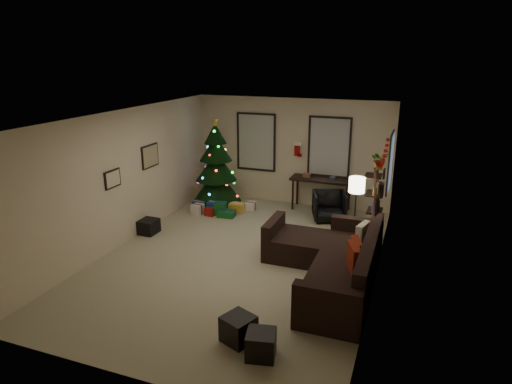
# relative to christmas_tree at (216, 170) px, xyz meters

# --- Properties ---
(floor) EXTENTS (7.00, 7.00, 0.00)m
(floor) POSITION_rel_christmas_tree_xyz_m (1.70, -2.61, -0.96)
(floor) COLOR tan
(floor) RESTS_ON ground
(ceiling) EXTENTS (7.00, 7.00, 0.00)m
(ceiling) POSITION_rel_christmas_tree_xyz_m (1.70, -2.61, 1.74)
(ceiling) COLOR white
(ceiling) RESTS_ON floor
(wall_back) EXTENTS (5.00, 0.00, 5.00)m
(wall_back) POSITION_rel_christmas_tree_xyz_m (1.70, 0.89, 0.39)
(wall_back) COLOR beige
(wall_back) RESTS_ON floor
(wall_front) EXTENTS (5.00, 0.00, 5.00)m
(wall_front) POSITION_rel_christmas_tree_xyz_m (1.70, -6.11, 0.39)
(wall_front) COLOR beige
(wall_front) RESTS_ON floor
(wall_left) EXTENTS (0.00, 7.00, 7.00)m
(wall_left) POSITION_rel_christmas_tree_xyz_m (-0.80, -2.61, 0.39)
(wall_left) COLOR beige
(wall_left) RESTS_ON floor
(wall_right) EXTENTS (0.00, 7.00, 7.00)m
(wall_right) POSITION_rel_christmas_tree_xyz_m (4.20, -2.61, 0.39)
(wall_right) COLOR beige
(wall_right) RESTS_ON floor
(window_back_left) EXTENTS (1.05, 0.06, 1.50)m
(window_back_left) POSITION_rel_christmas_tree_xyz_m (0.75, 0.86, 0.59)
(window_back_left) COLOR #728CB2
(window_back_left) RESTS_ON wall_back
(window_back_right) EXTENTS (1.05, 0.06, 1.50)m
(window_back_right) POSITION_rel_christmas_tree_xyz_m (2.65, 0.86, 0.59)
(window_back_right) COLOR #728CB2
(window_back_right) RESTS_ON wall_back
(window_right_wall) EXTENTS (0.06, 0.90, 1.30)m
(window_right_wall) POSITION_rel_christmas_tree_xyz_m (4.17, -0.06, 0.54)
(window_right_wall) COLOR #728CB2
(window_right_wall) RESTS_ON wall_right
(christmas_tree) EXTENTS (1.24, 1.24, 2.31)m
(christmas_tree) POSITION_rel_christmas_tree_xyz_m (0.00, 0.00, 0.00)
(christmas_tree) COLOR black
(christmas_tree) RESTS_ON floor
(presents) EXTENTS (1.50, 1.05, 0.30)m
(presents) POSITION_rel_christmas_tree_xyz_m (0.23, -0.43, -0.84)
(presents) COLOR gold
(presents) RESTS_ON floor
(sofa) EXTENTS (2.07, 3.00, 0.91)m
(sofa) POSITION_rel_christmas_tree_xyz_m (3.52, -2.82, -0.65)
(sofa) COLOR black
(sofa) RESTS_ON floor
(pillow_red_a) EXTENTS (0.29, 0.51, 0.49)m
(pillow_red_a) POSITION_rel_christmas_tree_xyz_m (3.91, -3.29, -0.32)
(pillow_red_a) COLOR maroon
(pillow_red_a) RESTS_ON sofa
(pillow_red_b) EXTENTS (0.26, 0.48, 0.46)m
(pillow_red_b) POSITION_rel_christmas_tree_xyz_m (3.91, -3.04, -0.32)
(pillow_red_b) COLOR maroon
(pillow_red_b) RESTS_ON sofa
(pillow_cream) EXTENTS (0.23, 0.44, 0.42)m
(pillow_cream) POSITION_rel_christmas_tree_xyz_m (3.91, -2.19, -0.33)
(pillow_cream) COLOR beige
(pillow_cream) RESTS_ON sofa
(ottoman_near) EXTENTS (0.50, 0.50, 0.37)m
(ottoman_near) POSITION_rel_christmas_tree_xyz_m (2.65, -4.99, -0.77)
(ottoman_near) COLOR black
(ottoman_near) RESTS_ON floor
(ottoman_far) EXTENTS (0.44, 0.44, 0.35)m
(ottoman_far) POSITION_rel_christmas_tree_xyz_m (3.05, -5.19, -0.78)
(ottoman_far) COLOR black
(ottoman_far) RESTS_ON floor
(desk) EXTENTS (1.50, 0.54, 0.81)m
(desk) POSITION_rel_christmas_tree_xyz_m (2.55, 0.61, -0.24)
(desk) COLOR black
(desk) RESTS_ON floor
(desk_chair) EXTENTS (0.83, 0.81, 0.69)m
(desk_chair) POSITION_rel_christmas_tree_xyz_m (2.89, -0.04, -0.61)
(desk_chair) COLOR black
(desk_chair) RESTS_ON floor
(bookshelf) EXTENTS (0.30, 0.48, 1.63)m
(bookshelf) POSITION_rel_christmas_tree_xyz_m (4.00, -0.96, -0.17)
(bookshelf) COLOR black
(bookshelf) RESTS_ON floor
(potted_plant) EXTENTS (0.59, 0.59, 0.50)m
(potted_plant) POSITION_rel_christmas_tree_xyz_m (4.00, -1.02, 0.86)
(potted_plant) COLOR #4C4C4C
(potted_plant) RESTS_ON bookshelf
(floor_lamp) EXTENTS (0.31, 0.31, 1.47)m
(floor_lamp) POSITION_rel_christmas_tree_xyz_m (3.65, -1.42, 0.27)
(floor_lamp) COLOR black
(floor_lamp) RESTS_ON floor
(art_map) EXTENTS (0.04, 0.60, 0.50)m
(art_map) POSITION_rel_christmas_tree_xyz_m (-0.78, -1.69, 0.64)
(art_map) COLOR black
(art_map) RESTS_ON wall_left
(art_abstract) EXTENTS (0.04, 0.45, 0.35)m
(art_abstract) POSITION_rel_christmas_tree_xyz_m (-0.78, -3.00, 0.47)
(art_abstract) COLOR black
(art_abstract) RESTS_ON wall_left
(gallery) EXTENTS (0.03, 1.25, 0.54)m
(gallery) POSITION_rel_christmas_tree_xyz_m (4.18, -2.68, 0.62)
(gallery) COLOR black
(gallery) RESTS_ON wall_right
(garland) EXTENTS (0.08, 1.90, 0.30)m
(garland) POSITION_rel_christmas_tree_xyz_m (4.15, -2.41, 1.18)
(garland) COLOR #A5140C
(garland) RESTS_ON wall_right
(stocking_left) EXTENTS (0.20, 0.05, 0.36)m
(stocking_left) POSITION_rel_christmas_tree_xyz_m (1.56, 0.97, 0.46)
(stocking_left) COLOR #990F0C
(stocking_left) RESTS_ON wall_back
(stocking_right) EXTENTS (0.20, 0.05, 0.36)m
(stocking_right) POSITION_rel_christmas_tree_xyz_m (1.89, 0.72, 0.52)
(stocking_right) COLOR #990F0C
(stocking_right) RESTS_ON wall_back
(storage_bin) EXTENTS (0.62, 0.42, 0.30)m
(storage_bin) POSITION_rel_christmas_tree_xyz_m (-0.74, -2.17, -0.80)
(storage_bin) COLOR black
(storage_bin) RESTS_ON floor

